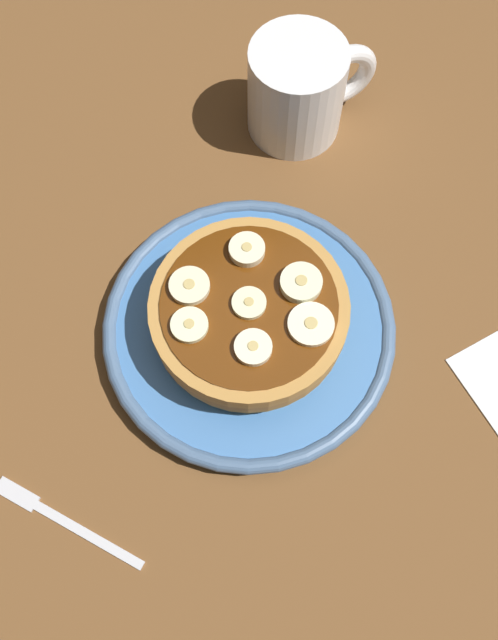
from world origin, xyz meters
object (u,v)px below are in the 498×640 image
(plate, at_px, (249,328))
(banana_slice_1, at_px, (247,250))
(banana_slice_3, at_px, (190,286))
(coffee_mug, at_px, (300,88))
(banana_slice_0, at_px, (246,304))
(banana_slice_5, at_px, (311,325))
(fork, at_px, (59,518))
(banana_slice_4, at_px, (253,348))
(banana_slice_2, at_px, (300,282))
(pancake_stack, at_px, (246,316))
(banana_slice_6, at_px, (189,325))

(plate, relative_size, banana_slice_1, 8.48)
(banana_slice_3, height_order, coffee_mug, coffee_mug)
(banana_slice_0, relative_size, banana_slice_3, 0.84)
(banana_slice_5, xyz_separation_m, fork, (-0.23, -0.05, -0.06))
(banana_slice_5, bearing_deg, banana_slice_0, 138.22)
(banana_slice_0, height_order, banana_slice_3, banana_slice_3)
(banana_slice_1, xyz_separation_m, banana_slice_4, (-0.03, -0.08, -0.00))
(banana_slice_2, relative_size, coffee_mug, 0.26)
(banana_slice_3, bearing_deg, banana_slice_0, -40.18)
(pancake_stack, relative_size, banana_slice_3, 5.00)
(banana_slice_1, relative_size, banana_slice_4, 1.00)
(banana_slice_0, relative_size, coffee_mug, 0.21)
(banana_slice_3, xyz_separation_m, coffee_mug, (0.16, 0.16, -0.02))
(banana_slice_0, xyz_separation_m, banana_slice_6, (-0.05, -0.00, 0.00))
(banana_slice_5, height_order, fork, banana_slice_5)
(plate, relative_size, pancake_stack, 1.53)
(banana_slice_0, height_order, coffee_mug, coffee_mug)
(banana_slice_6, relative_size, fork, 0.27)
(pancake_stack, height_order, banana_slice_0, banana_slice_0)
(banana_slice_3, xyz_separation_m, banana_slice_4, (0.03, -0.06, 0.00))
(plate, distance_m, banana_slice_0, 0.05)
(plate, relative_size, banana_slice_4, 8.50)
(banana_slice_5, bearing_deg, banana_slice_3, 138.98)
(pancake_stack, height_order, banana_slice_5, banana_slice_5)
(plate, relative_size, fork, 2.29)
(banana_slice_6, height_order, fork, banana_slice_6)
(banana_slice_2, height_order, coffee_mug, coffee_mug)
(banana_slice_0, relative_size, banana_slice_5, 0.75)
(fork, bearing_deg, banana_slice_0, 24.74)
(banana_slice_3, bearing_deg, banana_slice_1, 13.02)
(banana_slice_5, xyz_separation_m, coffee_mug, (0.09, 0.22, -0.02))
(plate, height_order, banana_slice_4, banana_slice_4)
(pancake_stack, height_order, fork, pancake_stack)
(pancake_stack, distance_m, banana_slice_4, 0.04)
(banana_slice_1, distance_m, coffee_mug, 0.18)
(fork, bearing_deg, banana_slice_5, 13.05)
(banana_slice_3, height_order, banana_slice_6, same)
(pancake_stack, height_order, coffee_mug, coffee_mug)
(fork, bearing_deg, banana_slice_3, 37.24)
(banana_slice_1, xyz_separation_m, fork, (-0.21, -0.13, -0.06))
(banana_slice_6, bearing_deg, banana_slice_5, -21.79)
(banana_slice_2, xyz_separation_m, banana_slice_3, (-0.08, 0.03, -0.00))
(pancake_stack, height_order, banana_slice_6, banana_slice_6)
(pancake_stack, xyz_separation_m, banana_slice_6, (-0.05, 0.00, 0.02))
(banana_slice_6, bearing_deg, pancake_stack, -0.11)
(banana_slice_1, relative_size, coffee_mug, 0.23)
(banana_slice_0, distance_m, coffee_mug, 0.22)
(banana_slice_2, xyz_separation_m, fork, (-0.23, -0.09, -0.06))
(banana_slice_1, distance_m, banana_slice_3, 0.05)
(banana_slice_0, bearing_deg, banana_slice_1, 67.53)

